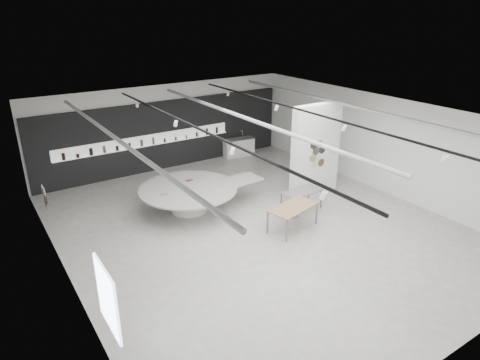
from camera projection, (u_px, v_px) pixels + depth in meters
room at (254, 170)px, 13.67m from camera, size 12.02×14.02×3.82m
back_wall_display at (166, 135)px, 19.24m from camera, size 11.80×0.27×3.10m
partition_column at (316, 151)px, 16.38m from camera, size 2.20×0.38×3.60m
display_island at (191, 195)px, 15.45m from camera, size 4.71×3.79×0.90m
sample_table_wood at (293, 208)px, 14.07m from camera, size 1.90×1.25×0.82m
sample_table_stone at (302, 193)px, 15.42m from camera, size 1.50×0.81×0.75m
kitchen_counter at (239, 147)px, 21.23m from camera, size 1.61×0.80×1.22m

